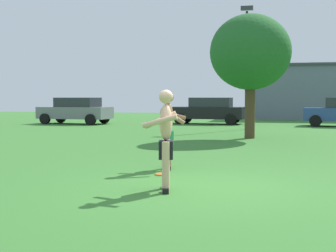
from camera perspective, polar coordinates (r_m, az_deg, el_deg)
name	(u,v)px	position (r m, az deg, el deg)	size (l,w,h in m)	color
ground_plane	(202,187)	(8.88, 3.98, -7.12)	(80.00, 80.00, 0.00)	#38752D
player_with_cap	(169,126)	(10.97, 0.08, -0.02)	(0.68, 0.64, 1.74)	black
player_in_black	(166,137)	(8.45, -0.29, -1.31)	(0.70, 0.70, 1.74)	black
frisbee	(162,174)	(10.25, -0.74, -5.63)	(0.28, 0.28, 0.03)	orange
car_gray_near_post	(76,110)	(30.00, -10.66, 1.82)	(4.45, 2.35, 1.58)	slate
car_black_far_end	(209,110)	(29.56, 4.73, 1.84)	(4.37, 2.18, 1.58)	black
lamp_post	(247,55)	(24.80, 9.10, 8.16)	(0.60, 0.24, 6.08)	black
outbuilding_behind_lot	(328,92)	(38.40, 18.03, 3.77)	(11.98, 6.92, 3.95)	slate
tree_right_field	(250,53)	(19.54, 9.54, 8.39)	(3.15, 3.15, 4.84)	#4C3823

